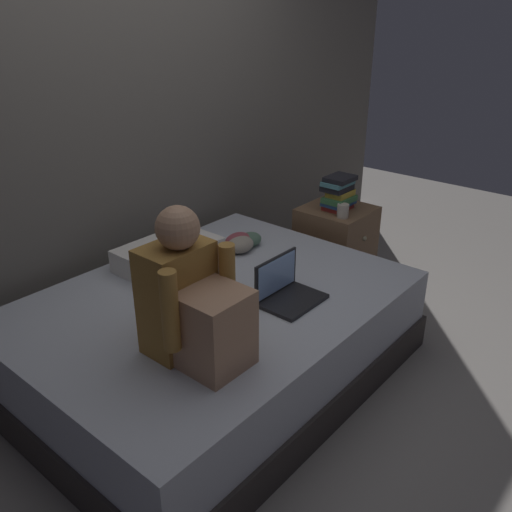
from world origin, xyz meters
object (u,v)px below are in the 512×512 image
object	(u,v)px
bed	(215,336)
nightstand	(335,247)
pillow	(169,254)
book_stack	(339,193)
clothes_pile	(241,242)
laptop	(286,290)
mug	(343,211)
person_sitting	(192,302)

from	to	relation	value
bed	nightstand	distance (m)	1.30
nightstand	pillow	size ratio (longest dim) A/B	1.04
book_stack	clothes_pile	distance (m)	0.79
book_stack	nightstand	bearing A→B (deg)	31.73
nightstand	laptop	world-z (taller)	laptop
clothes_pile	laptop	bearing A→B (deg)	-118.55
pillow	laptop	bearing A→B (deg)	-81.74
book_stack	mug	size ratio (longest dim) A/B	2.61
pillow	person_sitting	bearing A→B (deg)	-124.56
book_stack	mug	world-z (taller)	book_stack
person_sitting	mug	world-z (taller)	person_sitting
laptop	clothes_pile	distance (m)	0.68
bed	pillow	world-z (taller)	pillow
mug	nightstand	bearing A→B (deg)	42.69
laptop	clothes_pile	bearing A→B (deg)	61.45
nightstand	pillow	bearing A→B (deg)	162.96
book_stack	clothes_pile	bearing A→B (deg)	163.70
laptop	person_sitting	bearing A→B (deg)	178.44
person_sitting	pillow	distance (m)	0.92
person_sitting	mug	size ratio (longest dim) A/B	7.28
mug	clothes_pile	bearing A→B (deg)	153.14
nightstand	clothes_pile	size ratio (longest dim) A/B	2.14
bed	person_sitting	xyz separation A→B (m)	(-0.41, -0.29, 0.50)
book_stack	bed	bearing A→B (deg)	-176.95
bed	mug	distance (m)	1.23
nightstand	clothes_pile	xyz separation A→B (m)	(-0.76, 0.20, 0.24)
person_sitting	pillow	bearing A→B (deg)	55.44
bed	laptop	bearing A→B (deg)	-55.40
person_sitting	pillow	size ratio (longest dim) A/B	1.17
bed	pillow	bearing A→B (deg)	77.09
bed	book_stack	xyz separation A→B (m)	(1.28, 0.07, 0.46)
clothes_pile	nightstand	bearing A→B (deg)	-14.75
bed	nightstand	size ratio (longest dim) A/B	3.42
person_sitting	book_stack	bearing A→B (deg)	12.08
bed	nightstand	bearing A→B (deg)	3.66
bed	book_stack	size ratio (longest dim) A/B	8.52
laptop	book_stack	world-z (taller)	book_stack
person_sitting	mug	distance (m)	1.60
bed	laptop	world-z (taller)	laptop
pillow	book_stack	bearing A→B (deg)	-18.05
person_sitting	clothes_pile	bearing A→B (deg)	31.40
pillow	book_stack	distance (m)	1.24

